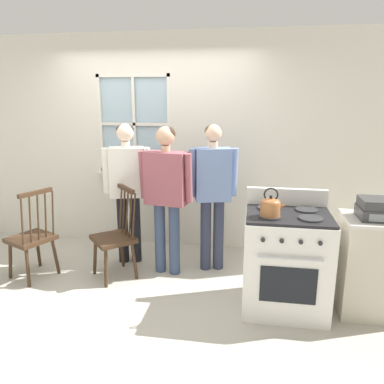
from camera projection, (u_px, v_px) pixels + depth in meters
name	position (u px, v px, depth m)	size (l,w,h in m)	color
ground_plane	(127.00, 293.00, 3.79)	(16.00, 16.00, 0.00)	#B2AD9E
wall_back	(159.00, 144.00, 4.80)	(6.40, 0.16, 2.70)	silver
chair_by_window	(115.00, 238.00, 4.05)	(0.58, 0.58, 1.00)	#3D2819
chair_near_wall	(32.00, 238.00, 4.03)	(0.54, 0.55, 1.00)	#3D2819
person_elderly_left	(127.00, 181.00, 4.29)	(0.55, 0.30, 1.64)	black
person_teen_center	(166.00, 187.00, 4.01)	(0.61, 0.28, 1.64)	#384766
person_adult_right	(213.00, 186.00, 4.10)	(0.54, 0.30, 1.65)	#2D3347
stove	(286.00, 261.00, 3.42)	(0.75, 0.68, 1.08)	white
kettle	(271.00, 206.00, 3.19)	(0.21, 0.17, 0.25)	#A86638
potted_plant	(121.00, 165.00, 4.86)	(0.14, 0.14, 0.29)	#935B3D
side_counter	(371.00, 265.00, 3.38)	(0.55, 0.50, 0.90)	beige
stereo	(379.00, 209.00, 3.23)	(0.34, 0.29, 0.18)	#38383A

